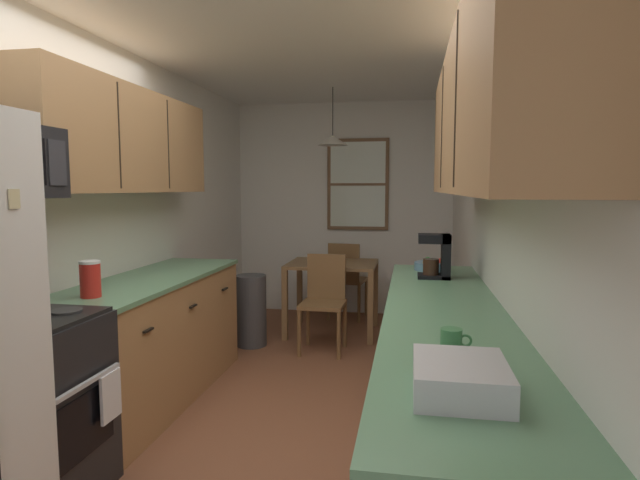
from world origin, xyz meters
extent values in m
plane|color=brown|center=(0.00, 1.00, 0.00)|extent=(12.00, 12.00, 0.00)
cube|color=white|center=(-1.35, 1.00, 1.27)|extent=(0.10, 9.00, 2.55)
cube|color=white|center=(1.35, 1.00, 1.27)|extent=(0.10, 9.00, 2.55)
cube|color=white|center=(0.00, 3.65, 1.27)|extent=(4.40, 0.10, 2.55)
cube|color=white|center=(0.00, 1.00, 2.59)|extent=(4.40, 9.00, 0.08)
cube|color=beige|center=(-0.58, -1.01, 1.49)|extent=(0.01, 0.05, 0.07)
cube|color=black|center=(-0.99, -0.53, 0.45)|extent=(0.62, 0.60, 0.90)
cube|color=black|center=(-0.67, -0.53, 0.42)|extent=(0.01, 0.42, 0.30)
cube|color=silver|center=(-0.65, -0.53, 0.63)|extent=(0.02, 0.48, 0.02)
cube|color=black|center=(-0.99, -0.53, 0.91)|extent=(0.59, 0.57, 0.02)
cylinder|color=#2D2D2D|center=(-1.13, -0.40, 0.93)|extent=(0.15, 0.15, 0.01)
cylinder|color=#2D2D2D|center=(-0.85, -0.66, 0.93)|extent=(0.15, 0.15, 0.01)
cylinder|color=#2D2D2D|center=(-0.85, -0.40, 0.93)|extent=(0.15, 0.15, 0.01)
cube|color=black|center=(-0.92, -0.59, 1.65)|extent=(0.01, 0.37, 0.22)
cube|color=#2D2D33|center=(-0.92, -0.32, 1.65)|extent=(0.01, 0.12, 0.22)
cube|color=#A87A4C|center=(-1.00, 0.73, 0.43)|extent=(0.60, 1.89, 0.87)
cube|color=#60936B|center=(-1.00, 0.73, 0.89)|extent=(0.63, 1.91, 0.03)
cube|color=black|center=(-0.69, 0.10, 0.70)|extent=(0.02, 0.10, 0.01)
cube|color=black|center=(-0.69, 0.73, 0.70)|extent=(0.02, 0.10, 0.01)
cube|color=black|center=(-0.69, 1.36, 0.70)|extent=(0.02, 0.10, 0.01)
cube|color=#A87A4C|center=(-1.14, 0.68, 1.85)|extent=(0.32, 1.99, 0.71)
cube|color=#2D2319|center=(-0.98, 0.35, 1.85)|extent=(0.01, 0.01, 0.65)
cube|color=#2D2319|center=(-0.98, 1.01, 1.85)|extent=(0.01, 0.01, 0.65)
cube|color=#A87A4C|center=(1.00, 0.04, 0.43)|extent=(0.60, 3.14, 0.87)
cube|color=#60936B|center=(1.00, 0.04, 0.89)|extent=(0.63, 3.16, 0.03)
cube|color=black|center=(0.69, -1.21, 0.70)|extent=(0.02, 0.10, 0.01)
cube|color=black|center=(0.69, -0.58, 0.70)|extent=(0.02, 0.10, 0.01)
cube|color=black|center=(0.69, 0.04, 0.70)|extent=(0.02, 0.10, 0.01)
cube|color=black|center=(0.69, 0.67, 0.70)|extent=(0.02, 0.10, 0.01)
cube|color=black|center=(0.69, 1.30, 0.70)|extent=(0.02, 0.10, 0.01)
cube|color=#A87A4C|center=(1.14, -0.01, 1.87)|extent=(0.32, 2.84, 0.75)
cube|color=#2D2319|center=(0.98, -0.48, 1.87)|extent=(0.01, 0.01, 0.69)
cube|color=#2D2319|center=(0.98, 0.46, 1.87)|extent=(0.01, 0.01, 0.69)
cube|color=brown|center=(0.01, 2.67, 0.74)|extent=(0.91, 0.76, 0.03)
cube|color=brown|center=(-0.42, 2.32, 0.36)|extent=(0.06, 0.06, 0.72)
cube|color=brown|center=(0.44, 2.32, 0.36)|extent=(0.06, 0.06, 0.72)
cube|color=brown|center=(-0.42, 3.02, 0.36)|extent=(0.06, 0.06, 0.72)
cube|color=brown|center=(0.44, 3.02, 0.36)|extent=(0.06, 0.06, 0.72)
cube|color=brown|center=(0.02, 2.01, 0.45)|extent=(0.41, 0.41, 0.04)
cube|color=brown|center=(0.02, 2.19, 0.68)|extent=(0.37, 0.04, 0.45)
cylinder|color=brown|center=(0.20, 1.82, 0.22)|extent=(0.04, 0.04, 0.43)
cylinder|color=brown|center=(-0.17, 1.83, 0.22)|extent=(0.04, 0.04, 0.43)
cylinder|color=brown|center=(0.20, 2.19, 0.22)|extent=(0.04, 0.04, 0.43)
cylinder|color=brown|center=(-0.16, 2.20, 0.22)|extent=(0.04, 0.04, 0.43)
cube|color=brown|center=(0.09, 3.33, 0.45)|extent=(0.45, 0.45, 0.04)
cube|color=brown|center=(0.07, 3.15, 0.68)|extent=(0.37, 0.08, 0.45)
cylinder|color=brown|center=(-0.06, 3.53, 0.22)|extent=(0.04, 0.04, 0.43)
cylinder|color=brown|center=(0.30, 3.48, 0.22)|extent=(0.04, 0.04, 0.43)
cylinder|color=brown|center=(-0.11, 3.17, 0.22)|extent=(0.04, 0.04, 0.43)
cylinder|color=brown|center=(0.25, 3.12, 0.22)|extent=(0.04, 0.04, 0.43)
cylinder|color=black|center=(0.01, 2.67, 2.31)|extent=(0.01, 0.01, 0.49)
cone|color=beige|center=(0.01, 2.67, 2.01)|extent=(0.31, 0.31, 0.10)
sphere|color=white|center=(0.01, 2.67, 2.03)|extent=(0.06, 0.06, 0.06)
cube|color=brown|center=(0.18, 3.58, 1.57)|extent=(0.74, 0.04, 1.09)
cube|color=silver|center=(0.18, 3.56, 1.57)|extent=(0.66, 0.01, 1.01)
cube|color=brown|center=(0.18, 3.56, 1.57)|extent=(0.66, 0.02, 0.03)
cylinder|color=#3F3F42|center=(-0.70, 2.09, 0.35)|extent=(0.29, 0.29, 0.69)
cylinder|color=red|center=(-1.00, 0.03, 1.00)|extent=(0.11, 0.11, 0.20)
cylinder|color=white|center=(-1.00, 0.03, 1.10)|extent=(0.12, 0.12, 0.02)
cube|color=white|center=(-0.64, -0.38, 0.50)|extent=(0.02, 0.16, 0.24)
cube|color=black|center=(0.97, 1.03, 0.91)|extent=(0.22, 0.18, 0.02)
cube|color=black|center=(1.05, 1.03, 1.05)|extent=(0.06, 0.18, 0.31)
cube|color=black|center=(0.97, 1.03, 1.18)|extent=(0.22, 0.18, 0.06)
cylinder|color=#331E14|center=(0.95, 1.03, 0.98)|extent=(0.11, 0.11, 0.11)
cylinder|color=#3F7F4C|center=(0.97, -0.66, 0.95)|extent=(0.08, 0.08, 0.10)
torus|color=#3F7F4C|center=(1.02, -0.66, 0.95)|extent=(0.05, 0.01, 0.05)
cylinder|color=#597F9E|center=(0.98, 1.38, 0.93)|extent=(0.27, 0.27, 0.06)
cylinder|color=black|center=(0.98, 1.38, 0.95)|extent=(0.22, 0.22, 0.03)
sphere|color=red|center=(1.04, 1.38, 0.96)|extent=(0.06, 0.06, 0.06)
sphere|color=green|center=(0.95, 1.44, 0.96)|extent=(0.06, 0.06, 0.06)
sphere|color=yellow|center=(0.94, 1.34, 0.96)|extent=(0.06, 0.06, 0.06)
cube|color=silver|center=(0.97, -1.06, 0.95)|extent=(0.28, 0.34, 0.10)
cylinder|color=silver|center=(-0.09, 2.57, 0.78)|extent=(0.22, 0.22, 0.06)
camera|label=1|loc=(0.81, -2.62, 1.52)|focal=28.95mm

